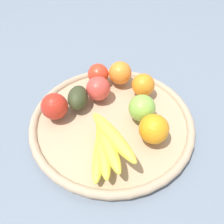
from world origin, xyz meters
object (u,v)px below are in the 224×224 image
banana_bunch (106,144)px  apple_0 (98,74)px  orange_1 (143,85)px  apple_1 (142,108)px  orange_0 (120,73)px  avocado (78,98)px  apple_2 (98,88)px  apple_3 (55,106)px  orange_2 (154,129)px

banana_bunch → apple_0: size_ratio=2.62×
banana_bunch → orange_1: size_ratio=2.53×
apple_1 → banana_bunch: (-0.07, -0.14, 0.00)m
orange_1 → orange_0: 0.09m
orange_0 → apple_0: bearing=-166.2°
avocado → apple_0: 0.12m
orange_0 → banana_bunch: bearing=-85.7°
apple_2 → orange_1: apple_2 is taller
apple_3 → orange_2: (0.28, -0.02, 0.00)m
avocado → orange_1: orange_1 is taller
orange_1 → apple_0: bearing=170.7°
banana_bunch → apple_1: bearing=63.7°
avocado → orange_2: (0.23, -0.08, 0.01)m
avocado → orange_1: 0.20m
banana_bunch → orange_1: (0.06, 0.24, -0.00)m
orange_1 → orange_0: size_ratio=0.94×
avocado → apple_3: bearing=-130.5°
avocado → apple_1: bearing=-3.0°
apple_2 → orange_2: 0.22m
apple_3 → apple_0: (0.08, 0.17, -0.00)m
apple_3 → orange_0: same height
orange_1 → orange_2: size_ratio=0.92×
avocado → banana_bunch: size_ratio=0.48×
avocado → apple_3: apple_3 is taller
banana_bunch → orange_0: bearing=94.3°
apple_0 → avocado: bearing=-104.8°
apple_1 → orange_1: bearing=95.3°
orange_0 → apple_1: bearing=-57.9°
apple_3 → apple_0: 0.19m
avocado → apple_3: 0.07m
apple_1 → avocado: size_ratio=0.88×
orange_0 → apple_0: size_ratio=1.10×
apple_0 → apple_1: bearing=-38.6°
apple_2 → apple_0: 0.07m
apple_1 → banana_bunch: banana_bunch is taller
orange_1 → apple_1: bearing=-84.7°
apple_2 → orange_2: size_ratio=0.95×
orange_1 → apple_0: 0.15m
apple_1 → orange_2: orange_2 is taller
apple_3 → apple_0: size_ratio=1.09×
orange_0 → apple_3: bearing=-127.9°
banana_bunch → apple_0: banana_bunch is taller
banana_bunch → apple_0: 0.28m
orange_1 → orange_0: (-0.08, 0.04, 0.00)m
apple_3 → apple_1: bearing=11.0°
banana_bunch → orange_1: bearing=76.2°
apple_2 → banana_bunch: bearing=-70.0°
apple_1 → orange_0: (-0.09, 0.14, -0.00)m
orange_1 → orange_0: bearing=152.9°
banana_bunch → avocado: bearing=129.0°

